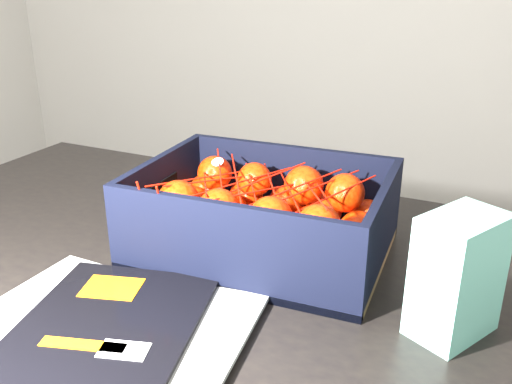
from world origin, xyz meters
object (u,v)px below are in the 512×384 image
at_px(table, 179,315).
at_px(produce_crate, 263,225).
at_px(retail_carton, 457,276).
at_px(magazine_stack, 100,333).

distance_m(table, produce_crate, 0.20).
height_order(produce_crate, retail_carton, retail_carton).
height_order(table, magazine_stack, magazine_stack).
xyz_separation_m(produce_crate, retail_carton, (0.29, -0.11, 0.03)).
distance_m(table, retail_carton, 0.44).
distance_m(magazine_stack, produce_crate, 0.30).
xyz_separation_m(table, produce_crate, (0.11, 0.08, 0.14)).
bearing_deg(retail_carton, magazine_stack, -125.26).
relative_size(table, retail_carton, 8.08).
bearing_deg(produce_crate, retail_carton, -20.91).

